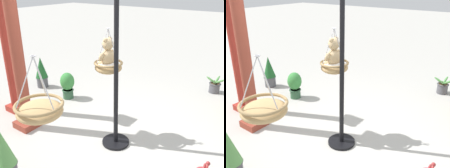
% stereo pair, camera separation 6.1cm
% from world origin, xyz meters
% --- Properties ---
extents(ground_plane, '(40.00, 40.00, 0.00)m').
position_xyz_m(ground_plane, '(0.00, 0.00, 0.00)').
color(ground_plane, '#ADAAA3').
extents(display_pole_central, '(0.44, 0.44, 2.49)m').
position_xyz_m(display_pole_central, '(-0.10, -0.10, 0.78)').
color(display_pole_central, black).
rests_on(display_pole_central, ground).
extents(hanging_basket_with_teddy, '(0.45, 0.45, 0.70)m').
position_xyz_m(hanging_basket_with_teddy, '(0.05, 0.15, 1.23)').
color(hanging_basket_with_teddy, tan).
extents(teddy_bear, '(0.32, 0.29, 0.46)m').
position_xyz_m(teddy_bear, '(0.05, 0.17, 1.43)').
color(teddy_bear, tan).
extents(hanging_basket_left_high, '(0.53, 0.53, 0.71)m').
position_xyz_m(hanging_basket_left_high, '(-1.46, -0.04, 1.19)').
color(hanging_basket_left_high, tan).
extents(greenhouse_pillar_left, '(0.39, 0.39, 2.61)m').
position_xyz_m(greenhouse_pillar_left, '(-0.62, 1.50, 1.26)').
color(greenhouse_pillar_left, brown).
rests_on(greenhouse_pillar_left, ground).
extents(greenhouse_pillar_right, '(0.33, 0.33, 2.69)m').
position_xyz_m(greenhouse_pillar_right, '(-0.35, 2.21, 1.29)').
color(greenhouse_pillar_right, '#9E2D23').
rests_on(greenhouse_pillar_right, ground).
extents(potted_plant_fern_front, '(0.30, 0.30, 0.74)m').
position_xyz_m(potted_plant_fern_front, '(-1.60, 0.63, 0.38)').
color(potted_plant_fern_front, '#4C4C51').
rests_on(potted_plant_fern_front, ground).
extents(potted_plant_tall_leafy, '(0.30, 0.30, 0.76)m').
position_xyz_m(potted_plant_tall_leafy, '(0.78, 2.74, 0.39)').
color(potted_plant_tall_leafy, '#4C4C51').
rests_on(potted_plant_tall_leafy, ground).
extents(potted_plant_bushy_green, '(0.44, 0.45, 0.39)m').
position_xyz_m(potted_plant_bushy_green, '(2.91, -0.87, 0.16)').
color(potted_plant_bushy_green, '#4C4C51').
rests_on(potted_plant_bushy_green, ground).
extents(potted_plant_trailing_ivy, '(0.31, 0.31, 0.60)m').
position_xyz_m(potted_plant_trailing_ivy, '(0.68, 1.75, 0.33)').
color(potted_plant_trailing_ivy, '#2D5638').
rests_on(potted_plant_trailing_ivy, ground).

